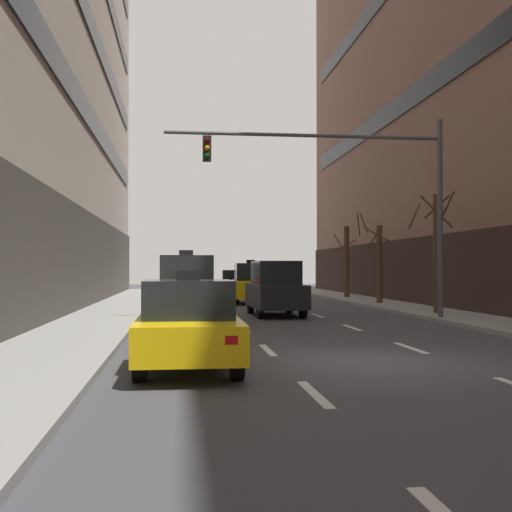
# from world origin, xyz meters

# --- Properties ---
(ground_plane) EXTENTS (120.00, 120.00, 0.00)m
(ground_plane) POSITION_xyz_m (0.00, 0.00, 0.00)
(ground_plane) COLOR #424247
(sidewalk_left) EXTENTS (2.75, 80.00, 0.14)m
(sidewalk_left) POSITION_xyz_m (-6.31, 0.00, 0.07)
(sidewalk_left) COLOR gray
(sidewalk_left) RESTS_ON ground
(lane_stripe_l1_s3) EXTENTS (0.16, 2.00, 0.01)m
(lane_stripe_l1_s3) POSITION_xyz_m (-1.65, -3.00, 0.00)
(lane_stripe_l1_s3) COLOR silver
(lane_stripe_l1_s3) RESTS_ON ground
(lane_stripe_l1_s4) EXTENTS (0.16, 2.00, 0.01)m
(lane_stripe_l1_s4) POSITION_xyz_m (-1.65, 2.00, 0.00)
(lane_stripe_l1_s4) COLOR silver
(lane_stripe_l1_s4) RESTS_ON ground
(lane_stripe_l1_s5) EXTENTS (0.16, 2.00, 0.01)m
(lane_stripe_l1_s5) POSITION_xyz_m (-1.65, 7.00, 0.00)
(lane_stripe_l1_s5) COLOR silver
(lane_stripe_l1_s5) RESTS_ON ground
(lane_stripe_l1_s6) EXTENTS (0.16, 2.00, 0.01)m
(lane_stripe_l1_s6) POSITION_xyz_m (-1.65, 12.00, 0.00)
(lane_stripe_l1_s6) COLOR silver
(lane_stripe_l1_s6) RESTS_ON ground
(lane_stripe_l1_s7) EXTENTS (0.16, 2.00, 0.01)m
(lane_stripe_l1_s7) POSITION_xyz_m (-1.65, 17.00, 0.00)
(lane_stripe_l1_s7) COLOR silver
(lane_stripe_l1_s7) RESTS_ON ground
(lane_stripe_l1_s8) EXTENTS (0.16, 2.00, 0.01)m
(lane_stripe_l1_s8) POSITION_xyz_m (-1.65, 22.00, 0.00)
(lane_stripe_l1_s8) COLOR silver
(lane_stripe_l1_s8) RESTS_ON ground
(lane_stripe_l1_s9) EXTENTS (0.16, 2.00, 0.01)m
(lane_stripe_l1_s9) POSITION_xyz_m (-1.65, 27.00, 0.00)
(lane_stripe_l1_s9) COLOR silver
(lane_stripe_l1_s9) RESTS_ON ground
(lane_stripe_l1_s10) EXTENTS (0.16, 2.00, 0.01)m
(lane_stripe_l1_s10) POSITION_xyz_m (-1.65, 32.00, 0.00)
(lane_stripe_l1_s10) COLOR silver
(lane_stripe_l1_s10) RESTS_ON ground
(lane_stripe_l2_s4) EXTENTS (0.16, 2.00, 0.01)m
(lane_stripe_l2_s4) POSITION_xyz_m (1.65, 2.00, 0.00)
(lane_stripe_l2_s4) COLOR silver
(lane_stripe_l2_s4) RESTS_ON ground
(lane_stripe_l2_s5) EXTENTS (0.16, 2.00, 0.01)m
(lane_stripe_l2_s5) POSITION_xyz_m (1.65, 7.00, 0.00)
(lane_stripe_l2_s5) COLOR silver
(lane_stripe_l2_s5) RESTS_ON ground
(lane_stripe_l2_s6) EXTENTS (0.16, 2.00, 0.01)m
(lane_stripe_l2_s6) POSITION_xyz_m (1.65, 12.00, 0.00)
(lane_stripe_l2_s6) COLOR silver
(lane_stripe_l2_s6) RESTS_ON ground
(lane_stripe_l2_s7) EXTENTS (0.16, 2.00, 0.01)m
(lane_stripe_l2_s7) POSITION_xyz_m (1.65, 17.00, 0.00)
(lane_stripe_l2_s7) COLOR silver
(lane_stripe_l2_s7) RESTS_ON ground
(lane_stripe_l2_s8) EXTENTS (0.16, 2.00, 0.01)m
(lane_stripe_l2_s8) POSITION_xyz_m (1.65, 22.00, 0.00)
(lane_stripe_l2_s8) COLOR silver
(lane_stripe_l2_s8) RESTS_ON ground
(lane_stripe_l2_s9) EXTENTS (0.16, 2.00, 0.01)m
(lane_stripe_l2_s9) POSITION_xyz_m (1.65, 27.00, 0.00)
(lane_stripe_l2_s9) COLOR silver
(lane_stripe_l2_s9) RESTS_ON ground
(lane_stripe_l2_s10) EXTENTS (0.16, 2.00, 0.01)m
(lane_stripe_l2_s10) POSITION_xyz_m (1.65, 32.00, 0.00)
(lane_stripe_l2_s10) COLOR silver
(lane_stripe_l2_s10) RESTS_ON ground
(taxi_driving_0) EXTENTS (1.93, 4.32, 2.24)m
(taxi_driving_0) POSITION_xyz_m (0.02, 20.50, 1.03)
(taxi_driving_0) COLOR black
(taxi_driving_0) RESTS_ON ground
(taxi_driving_1) EXTENTS (1.97, 4.62, 2.41)m
(taxi_driving_1) POSITION_xyz_m (-3.38, 9.23, 1.11)
(taxi_driving_1) COLOR black
(taxi_driving_1) RESTS_ON ground
(taxi_driving_2) EXTENTS (1.81, 4.29, 1.78)m
(taxi_driving_2) POSITION_xyz_m (-3.44, -0.47, 0.79)
(taxi_driving_2) COLOR black
(taxi_driving_2) RESTS_ON ground
(car_driving_3) EXTENTS (2.04, 4.57, 1.69)m
(car_driving_3) POSITION_xyz_m (-0.05, 29.18, 0.83)
(car_driving_3) COLOR black
(car_driving_3) RESTS_ON ground
(car_driving_4) EXTENTS (1.89, 4.41, 2.12)m
(car_driving_4) POSITION_xyz_m (-3.38, 25.52, 1.06)
(car_driving_4) COLOR black
(car_driving_4) RESTS_ON ground
(car_driving_5) EXTENTS (1.90, 4.35, 2.09)m
(car_driving_5) POSITION_xyz_m (0.05, 12.14, 1.04)
(car_driving_5) COLOR black
(car_driving_5) RESTS_ON ground
(traffic_signal_0) EXTENTS (9.54, 0.35, 6.82)m
(traffic_signal_0) POSITION_xyz_m (2.50, 9.06, 4.79)
(traffic_signal_0) COLOR #4C4C51
(traffic_signal_0) RESTS_ON sidewalk_right
(street_tree_0) EXTENTS (1.15, 1.72, 4.42)m
(street_tree_0) POSITION_xyz_m (6.00, 18.04, 2.12)
(street_tree_0) COLOR #4C3823
(street_tree_0) RESTS_ON sidewalk_right
(street_tree_1) EXTENTS (1.86, 1.99, 4.56)m
(street_tree_1) POSITION_xyz_m (6.02, 11.02, 2.49)
(street_tree_1) COLOR #4C3823
(street_tree_1) RESTS_ON sidewalk_right
(street_tree_2) EXTENTS (1.64, 1.65, 4.80)m
(street_tree_2) POSITION_xyz_m (6.04, 24.19, 2.27)
(street_tree_2) COLOR #4C3823
(street_tree_2) RESTS_ON sidewalk_right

